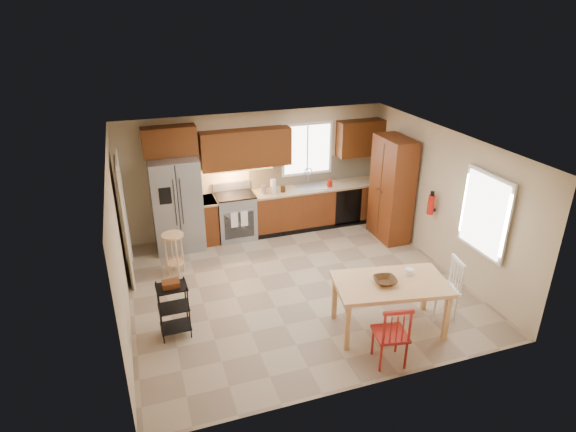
{
  "coord_description": "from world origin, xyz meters",
  "views": [
    {
      "loc": [
        -2.41,
        -6.63,
        4.46
      ],
      "look_at": [
        -0.03,
        0.4,
        1.15
      ],
      "focal_mm": 30.0,
      "sensor_mm": 36.0,
      "label": 1
    }
  ],
  "objects_px": {
    "refrigerator": "(177,204)",
    "bar_stool": "(174,254)",
    "range_stove": "(236,217)",
    "table_jar": "(409,273)",
    "chair_red": "(391,333)",
    "dining_table": "(389,306)",
    "table_bowl": "(385,284)",
    "utility_cart": "(174,310)",
    "fire_extinguisher": "(431,205)",
    "pantry": "(392,189)",
    "soap_bottle": "(330,182)",
    "chair_white": "(443,288)"
  },
  "relations": [
    {
      "from": "fire_extinguisher",
      "to": "chair_red",
      "type": "relative_size",
      "value": 0.38
    },
    {
      "from": "dining_table",
      "to": "table_jar",
      "type": "relative_size",
      "value": 11.37
    },
    {
      "from": "dining_table",
      "to": "soap_bottle",
      "type": "bearing_deg",
      "value": 90.85
    },
    {
      "from": "range_stove",
      "to": "table_bowl",
      "type": "distance_m",
      "value": 3.96
    },
    {
      "from": "fire_extinguisher",
      "to": "chair_white",
      "type": "relative_size",
      "value": 0.38
    },
    {
      "from": "range_stove",
      "to": "chair_white",
      "type": "xyz_separation_m",
      "value": [
        2.38,
        -3.66,
        0.01
      ]
    },
    {
      "from": "range_stove",
      "to": "table_jar",
      "type": "distance_m",
      "value": 4.04
    },
    {
      "from": "fire_extinguisher",
      "to": "chair_white",
      "type": "bearing_deg",
      "value": -116.19
    },
    {
      "from": "soap_bottle",
      "to": "chair_white",
      "type": "bearing_deg",
      "value": -84.43
    },
    {
      "from": "soap_bottle",
      "to": "dining_table",
      "type": "distance_m",
      "value": 3.73
    },
    {
      "from": "range_stove",
      "to": "bar_stool",
      "type": "xyz_separation_m",
      "value": [
        -1.36,
        -1.09,
        -0.07
      ]
    },
    {
      "from": "fire_extinguisher",
      "to": "utility_cart",
      "type": "height_order",
      "value": "fire_extinguisher"
    },
    {
      "from": "fire_extinguisher",
      "to": "chair_white",
      "type": "height_order",
      "value": "fire_extinguisher"
    },
    {
      "from": "fire_extinguisher",
      "to": "utility_cart",
      "type": "xyz_separation_m",
      "value": [
        -4.75,
        -0.83,
        -0.67
      ]
    },
    {
      "from": "soap_bottle",
      "to": "bar_stool",
      "type": "relative_size",
      "value": 0.24
    },
    {
      "from": "utility_cart",
      "to": "soap_bottle",
      "type": "bearing_deg",
      "value": 36.51
    },
    {
      "from": "soap_bottle",
      "to": "pantry",
      "type": "bearing_deg",
      "value": -43.45
    },
    {
      "from": "table_bowl",
      "to": "chair_white",
      "type": "bearing_deg",
      "value": 2.73
    },
    {
      "from": "range_stove",
      "to": "table_jar",
      "type": "height_order",
      "value": "range_stove"
    },
    {
      "from": "fire_extinguisher",
      "to": "table_jar",
      "type": "height_order",
      "value": "fire_extinguisher"
    },
    {
      "from": "chair_white",
      "to": "table_bowl",
      "type": "bearing_deg",
      "value": 102.98
    },
    {
      "from": "dining_table",
      "to": "chair_red",
      "type": "relative_size",
      "value": 1.7
    },
    {
      "from": "chair_red",
      "to": "refrigerator",
      "type": "bearing_deg",
      "value": 127.63
    },
    {
      "from": "pantry",
      "to": "dining_table",
      "type": "relative_size",
      "value": 1.31
    },
    {
      "from": "refrigerator",
      "to": "range_stove",
      "type": "relative_size",
      "value": 1.98
    },
    {
      "from": "refrigerator",
      "to": "table_bowl",
      "type": "relative_size",
      "value": 5.59
    },
    {
      "from": "soap_bottle",
      "to": "bar_stool",
      "type": "xyz_separation_m",
      "value": [
        -3.39,
        -1.01,
        -0.6
      ]
    },
    {
      "from": "soap_bottle",
      "to": "pantry",
      "type": "height_order",
      "value": "pantry"
    },
    {
      "from": "pantry",
      "to": "table_jar",
      "type": "relative_size",
      "value": 14.85
    },
    {
      "from": "chair_red",
      "to": "table_jar",
      "type": "bearing_deg",
      "value": 57.18
    },
    {
      "from": "dining_table",
      "to": "chair_red",
      "type": "distance_m",
      "value": 0.74
    },
    {
      "from": "soap_bottle",
      "to": "chair_white",
      "type": "distance_m",
      "value": 3.63
    },
    {
      "from": "utility_cart",
      "to": "chair_red",
      "type": "bearing_deg",
      "value": -30.77
    },
    {
      "from": "range_stove",
      "to": "chair_red",
      "type": "bearing_deg",
      "value": -76.11
    },
    {
      "from": "table_bowl",
      "to": "utility_cart",
      "type": "xyz_separation_m",
      "value": [
        -2.89,
        0.85,
        -0.37
      ]
    },
    {
      "from": "chair_white",
      "to": "bar_stool",
      "type": "height_order",
      "value": "chair_white"
    },
    {
      "from": "chair_white",
      "to": "soap_bottle",
      "type": "bearing_deg",
      "value": 15.82
    },
    {
      "from": "soap_bottle",
      "to": "table_jar",
      "type": "distance_m",
      "value": 3.54
    },
    {
      "from": "range_stove",
      "to": "dining_table",
      "type": "xyz_separation_m",
      "value": [
        1.43,
        -3.71,
        -0.07
      ]
    },
    {
      "from": "refrigerator",
      "to": "bar_stool",
      "type": "height_order",
      "value": "refrigerator"
    },
    {
      "from": "soap_bottle",
      "to": "table_jar",
      "type": "relative_size",
      "value": 1.35
    },
    {
      "from": "range_stove",
      "to": "utility_cart",
      "type": "relative_size",
      "value": 1.07
    },
    {
      "from": "refrigerator",
      "to": "range_stove",
      "type": "xyz_separation_m",
      "value": [
        1.15,
        0.06,
        -0.45
      ]
    },
    {
      "from": "soap_bottle",
      "to": "table_jar",
      "type": "xyz_separation_m",
      "value": [
        -0.25,
        -3.53,
        -0.17
      ]
    },
    {
      "from": "pantry",
      "to": "range_stove",
      "type": "bearing_deg",
      "value": 161.71
    },
    {
      "from": "dining_table",
      "to": "range_stove",
      "type": "bearing_deg",
      "value": 121.3
    },
    {
      "from": "chair_white",
      "to": "table_jar",
      "type": "height_order",
      "value": "chair_white"
    },
    {
      "from": "pantry",
      "to": "utility_cart",
      "type": "distance_m",
      "value": 4.96
    },
    {
      "from": "chair_white",
      "to": "table_jar",
      "type": "distance_m",
      "value": 0.7
    },
    {
      "from": "chair_red",
      "to": "chair_white",
      "type": "distance_m",
      "value": 1.48
    }
  ]
}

